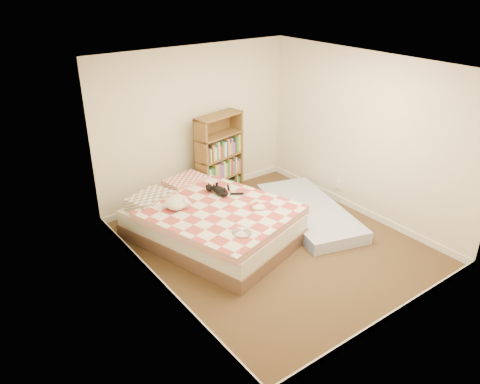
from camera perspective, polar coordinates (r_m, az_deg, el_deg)
room at (r=6.15m, az=4.38°, el=3.18°), size 3.51×4.01×2.51m
bed at (r=6.70m, az=-3.65°, el=-3.58°), size 2.16×2.62×0.61m
bookshelf at (r=7.84m, az=-2.61°, el=3.10°), size 0.92×0.46×1.44m
floor_mattress at (r=7.41m, az=8.40°, el=-2.38°), size 1.47×2.24×0.19m
black_cat at (r=6.85m, az=-2.53°, el=0.22°), size 0.29×0.58×0.13m
white_dog at (r=6.48m, az=-7.76°, el=-1.36°), size 0.33×0.35×0.16m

